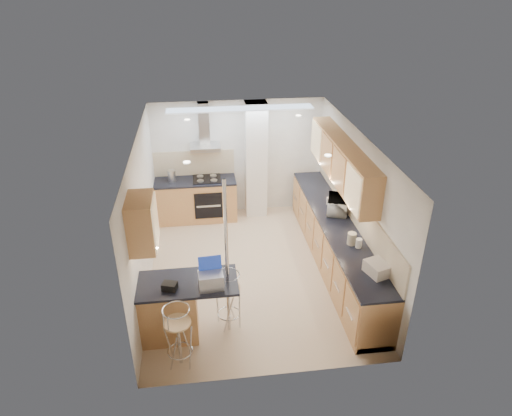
{
  "coord_description": "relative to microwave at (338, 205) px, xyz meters",
  "views": [
    {
      "loc": [
        -0.81,
        -6.72,
        4.86
      ],
      "look_at": [
        0.09,
        0.2,
        1.18
      ],
      "focal_mm": 32.0,
      "sensor_mm": 36.0,
      "label": 1
    }
  ],
  "objects": [
    {
      "name": "right_counter",
      "position": [
        -0.1,
        -0.34,
        -0.6
      ],
      "size": [
        0.63,
        4.4,
        0.92
      ],
      "color": "#C27C4D",
      "rests_on": "ground"
    },
    {
      "name": "bar_stool_near",
      "position": [
        -2.85,
        -2.35,
        -0.59
      ],
      "size": [
        0.49,
        0.49,
        0.95
      ],
      "primitive_type": null,
      "rotation": [
        0.0,
        0.0,
        0.34
      ],
      "color": "#D7B274",
      "rests_on": "ground"
    },
    {
      "name": "jar_c",
      "position": [
        -0.09,
        -1.09,
        -0.04
      ],
      "size": [
        0.19,
        0.19,
        0.2
      ],
      "primitive_type": "cylinder",
      "rotation": [
        0.0,
        0.0,
        0.43
      ],
      "color": "#BAB095",
      "rests_on": "right_counter"
    },
    {
      "name": "bag",
      "position": [
        -2.94,
        -1.93,
        -0.07
      ],
      "size": [
        0.23,
        0.2,
        0.11
      ],
      "primitive_type": "cube",
      "rotation": [
        0.0,
        0.0,
        -0.3
      ],
      "color": "black",
      "rests_on": "peninsula"
    },
    {
      "name": "room_shell",
      "position": [
        -1.28,
        0.04,
        0.48
      ],
      "size": [
        3.64,
        4.84,
        2.51
      ],
      "color": "white",
      "rests_on": "ground"
    },
    {
      "name": "bar_stool_end",
      "position": [
        -2.13,
        -1.68,
        -0.59
      ],
      "size": [
        0.55,
        0.55,
        0.95
      ],
      "primitive_type": null,
      "rotation": [
        0.0,
        0.0,
        0.7
      ],
      "color": "#D7B274",
      "rests_on": "ground"
    },
    {
      "name": "jar_d",
      "position": [
        -0.01,
        -1.19,
        -0.07
      ],
      "size": [
        0.12,
        0.12,
        0.15
      ],
      "primitive_type": "cylinder",
      "rotation": [
        0.0,
        0.0,
        0.18
      ],
      "color": "white",
      "rests_on": "right_counter"
    },
    {
      "name": "ground",
      "position": [
        -1.6,
        -0.34,
        -1.07
      ],
      "size": [
        4.8,
        4.8,
        0.0
      ],
      "primitive_type": "plane",
      "color": "beige",
      "rests_on": "ground"
    },
    {
      "name": "back_counter",
      "position": [
        -2.55,
        1.76,
        -0.6
      ],
      "size": [
        1.7,
        0.63,
        0.92
      ],
      "color": "#C27C4D",
      "rests_on": "ground"
    },
    {
      "name": "microwave",
      "position": [
        0.0,
        0.0,
        0.0
      ],
      "size": [
        0.51,
        0.61,
        0.29
      ],
      "primitive_type": "imported",
      "rotation": [
        0.0,
        0.0,
        1.24
      ],
      "color": "white",
      "rests_on": "right_counter"
    },
    {
      "name": "peninsula",
      "position": [
        -2.73,
        -1.79,
        -0.59
      ],
      "size": [
        1.47,
        0.72,
        0.94
      ],
      "color": "#C27C4D",
      "rests_on": "ground"
    },
    {
      "name": "jar_a",
      "position": [
        -0.0,
        0.24,
        -0.05
      ],
      "size": [
        0.15,
        0.15,
        0.19
      ],
      "primitive_type": "cylinder",
      "rotation": [
        0.0,
        0.0,
        0.31
      ],
      "color": "beige",
      "rests_on": "right_counter"
    },
    {
      "name": "laptop",
      "position": [
        -2.37,
        -1.95,
        -0.01
      ],
      "size": [
        0.35,
        0.27,
        0.23
      ],
      "primitive_type": "cube",
      "rotation": [
        0.0,
        0.0,
        0.07
      ],
      "color": "#93949A",
      "rests_on": "peninsula"
    },
    {
      "name": "bread_bin",
      "position": [
        0.03,
        -1.91,
        -0.05
      ],
      "size": [
        0.37,
        0.42,
        0.19
      ],
      "primitive_type": "cube",
      "rotation": [
        0.0,
        0.0,
        0.31
      ],
      "color": "beige",
      "rests_on": "right_counter"
    },
    {
      "name": "jar_b",
      "position": [
        -0.06,
        0.33,
        -0.08
      ],
      "size": [
        0.14,
        0.14,
        0.14
      ],
      "primitive_type": "cylinder",
      "rotation": [
        0.0,
        0.0,
        -0.3
      ],
      "color": "beige",
      "rests_on": "right_counter"
    },
    {
      "name": "kettle",
      "position": [
        -3.03,
        1.76,
        -0.02
      ],
      "size": [
        0.16,
        0.16,
        0.24
      ],
      "primitive_type": "cylinder",
      "color": "#BBBEC0",
      "rests_on": "back_counter"
    }
  ]
}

